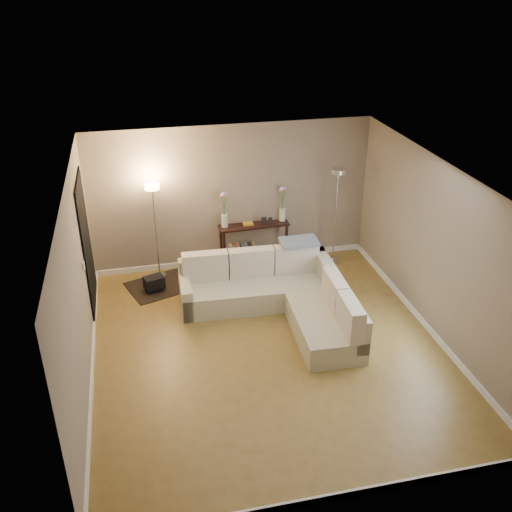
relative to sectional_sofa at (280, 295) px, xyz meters
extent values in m
cube|color=olive|center=(-0.42, -0.88, -0.33)|extent=(5.00, 5.50, 0.01)
cube|color=white|center=(-0.42, -0.88, 2.28)|extent=(5.00, 5.50, 0.01)
cube|color=gray|center=(-0.42, 1.88, 0.98)|extent=(5.00, 0.02, 2.60)
cube|color=gray|center=(-0.42, -3.64, 0.98)|extent=(5.00, 0.02, 2.60)
cube|color=gray|center=(-2.93, -0.88, 0.98)|extent=(0.02, 5.50, 2.60)
cube|color=gray|center=(2.09, -0.88, 0.98)|extent=(0.02, 5.50, 2.60)
cube|color=white|center=(-0.42, 1.85, -0.27)|extent=(5.00, 0.03, 0.10)
cube|color=white|center=(-0.42, -3.62, -0.27)|extent=(5.00, 0.03, 0.10)
cube|color=white|center=(-2.90, -0.88, -0.27)|extent=(0.03, 5.50, 0.10)
cube|color=white|center=(2.07, -0.88, -0.27)|extent=(0.03, 5.50, 0.10)
cube|color=black|center=(-2.90, 0.82, 0.78)|extent=(0.02, 1.20, 2.20)
cube|color=white|center=(-2.90, -0.03, 0.88)|extent=(0.02, 0.08, 0.12)
cube|color=#BDB999|center=(-0.31, 0.37, -0.13)|extent=(2.49, 0.94, 0.38)
cube|color=#BDB999|center=(-0.29, 0.70, 0.13)|extent=(2.46, 0.28, 0.53)
cube|color=#BDB999|center=(-1.46, 0.42, -0.06)|extent=(0.20, 0.86, 0.53)
cube|color=#BDB999|center=(0.45, -0.84, -0.13)|extent=(0.91, 1.54, 0.38)
cube|color=#BDB999|center=(0.80, -0.43, 0.13)|extent=(0.28, 2.37, 0.53)
cube|color=beige|center=(-1.10, 0.63, 0.30)|extent=(0.74, 0.24, 0.49)
cube|color=beige|center=(-0.34, 0.60, 0.30)|extent=(0.74, 0.24, 0.49)
cube|color=beige|center=(0.41, 0.57, 0.30)|extent=(0.74, 0.24, 0.49)
cube|color=beige|center=(0.69, -0.56, 0.30)|extent=(0.23, 0.69, 0.49)
cube|color=beige|center=(0.66, -1.27, 0.30)|extent=(0.23, 0.69, 0.49)
cube|color=slate|center=(0.46, 0.59, 0.60)|extent=(0.63, 0.37, 0.08)
cube|color=black|center=(-0.04, 1.76, 0.44)|extent=(1.29, 0.40, 0.04)
cube|color=black|center=(-0.62, 1.59, 0.05)|extent=(0.05, 0.05, 0.74)
cube|color=black|center=(-0.64, 1.87, 0.05)|extent=(0.05, 0.05, 0.74)
cube|color=black|center=(0.55, 1.65, 0.05)|extent=(0.05, 0.05, 0.74)
cube|color=black|center=(0.54, 1.92, 0.05)|extent=(0.05, 0.05, 0.74)
cube|color=black|center=(-0.04, 1.76, -0.15)|extent=(1.21, 0.37, 0.03)
cube|color=#BF3333|center=(-0.57, 1.73, -0.04)|extent=(0.04, 0.16, 0.19)
cube|color=#3359A5|center=(-0.53, 1.73, -0.03)|extent=(0.04, 0.16, 0.21)
cube|color=gold|center=(-0.48, 1.74, -0.02)|extent=(0.05, 0.16, 0.23)
cube|color=#3F7F4C|center=(-0.43, 1.74, -0.04)|extent=(0.05, 0.16, 0.19)
cube|color=#994C99|center=(-0.38, 1.74, -0.03)|extent=(0.04, 0.16, 0.21)
cube|color=orange|center=(-0.34, 1.74, -0.02)|extent=(0.04, 0.16, 0.23)
cube|color=#262626|center=(-0.30, 1.74, -0.04)|extent=(0.05, 0.16, 0.19)
cube|color=#4C99B2|center=(-0.25, 1.75, -0.03)|extent=(0.05, 0.16, 0.21)
cube|color=#B2A58C|center=(-0.20, 1.75, -0.02)|extent=(0.04, 0.16, 0.23)
cube|color=brown|center=(-0.16, 1.75, -0.04)|extent=(0.04, 0.16, 0.19)
cube|color=navy|center=(-0.11, 1.75, -0.03)|extent=(0.05, 0.16, 0.21)
cube|color=gold|center=(-0.06, 1.75, -0.02)|extent=(0.05, 0.16, 0.23)
cube|color=black|center=(-0.05, 1.92, 0.83)|extent=(0.90, 0.08, 0.70)
cube|color=white|center=(-0.05, 1.90, 0.83)|extent=(0.78, 0.04, 0.59)
cube|color=#BE8821|center=(-0.16, 1.72, 0.49)|extent=(0.18, 0.13, 0.04)
cube|color=black|center=(0.14, 1.72, 0.53)|extent=(0.10, 0.02, 0.13)
cube|color=black|center=(0.25, 1.72, 0.52)|extent=(0.08, 0.02, 0.11)
cylinder|color=silver|center=(-0.58, 1.73, 0.59)|extent=(0.12, 0.12, 0.23)
cylinder|color=#38722D|center=(-0.60, 1.73, 0.86)|extent=(0.10, 0.01, 0.40)
sphere|color=#E5598C|center=(-0.62, 1.73, 1.07)|extent=(0.07, 0.07, 0.07)
cylinder|color=#38722D|center=(-0.59, 1.73, 0.87)|extent=(0.05, 0.01, 0.43)
sphere|color=white|center=(-0.60, 1.73, 1.08)|extent=(0.07, 0.07, 0.07)
cylinder|color=#38722D|center=(-0.58, 1.73, 0.88)|extent=(0.01, 0.01, 0.45)
sphere|color=#598CE5|center=(-0.58, 1.73, 1.10)|extent=(0.07, 0.07, 0.07)
cylinder|color=#38722D|center=(-0.57, 1.73, 0.86)|extent=(0.05, 0.01, 0.41)
sphere|color=#E58C4C|center=(-0.56, 1.73, 1.07)|extent=(0.07, 0.07, 0.07)
cylinder|color=#38722D|center=(-0.56, 1.73, 0.87)|extent=(0.10, 0.01, 0.42)
sphere|color=#D866B2|center=(-0.54, 1.73, 1.08)|extent=(0.07, 0.07, 0.07)
cylinder|color=silver|center=(0.50, 1.78, 0.59)|extent=(0.12, 0.12, 0.23)
cylinder|color=#38722D|center=(0.48, 1.78, 0.86)|extent=(0.10, 0.01, 0.40)
sphere|color=#E5598C|center=(0.46, 1.78, 1.07)|extent=(0.07, 0.07, 0.07)
cylinder|color=#38722D|center=(0.49, 1.78, 0.87)|extent=(0.05, 0.01, 0.43)
sphere|color=white|center=(0.48, 1.78, 1.08)|extent=(0.07, 0.07, 0.07)
cylinder|color=#38722D|center=(0.50, 1.78, 0.88)|extent=(0.01, 0.01, 0.45)
sphere|color=#598CE5|center=(0.50, 1.78, 1.10)|extent=(0.07, 0.07, 0.07)
cylinder|color=#38722D|center=(0.50, 1.78, 0.86)|extent=(0.05, 0.01, 0.41)
sphere|color=#E58C4C|center=(0.51, 1.78, 1.07)|extent=(0.07, 0.07, 0.07)
cylinder|color=#38722D|center=(0.51, 1.78, 0.87)|extent=(0.10, 0.01, 0.42)
sphere|color=#D866B2|center=(0.53, 1.78, 1.08)|extent=(0.07, 0.07, 0.07)
cylinder|color=silver|center=(-1.80, 1.60, -0.31)|extent=(0.29, 0.29, 0.03)
cylinder|color=silver|center=(-1.80, 1.60, 0.52)|extent=(0.03, 0.03, 1.66)
cylinder|color=#FFBF72|center=(-1.80, 1.60, 1.38)|extent=(0.31, 0.31, 0.08)
cylinder|color=silver|center=(1.39, 1.43, -0.31)|extent=(0.27, 0.27, 0.03)
cylinder|color=silver|center=(1.39, 1.43, 0.56)|extent=(0.03, 0.03, 1.74)
cylinder|color=silver|center=(1.39, 1.43, 1.47)|extent=(0.30, 0.30, 0.08)
cube|color=black|center=(-1.79, 1.25, -0.31)|extent=(1.35, 1.17, 0.02)
cube|color=black|center=(-1.92, 1.11, -0.15)|extent=(0.38, 0.32, 0.21)
camera|label=1|loc=(-2.08, -7.45, 4.70)|focal=40.00mm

